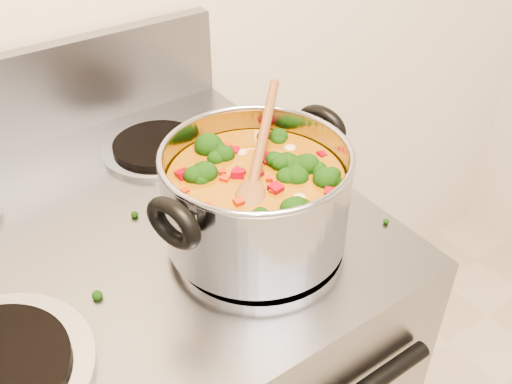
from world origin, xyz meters
TOP-DOWN VIEW (x-y plane):
  - stockpot at (0.12, 1.02)m, footprint 0.31×0.24m
  - wooden_spoon at (0.13, 1.02)m, footprint 0.19×0.19m
  - cooktop_crumbs at (0.11, 0.98)m, footprint 0.29×0.34m

SIDE VIEW (x-z plane):
  - cooktop_crumbs at x=0.11m, z-range 0.92..0.93m
  - stockpot at x=0.12m, z-range 0.93..1.08m
  - wooden_spoon at x=0.13m, z-range 1.01..1.08m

